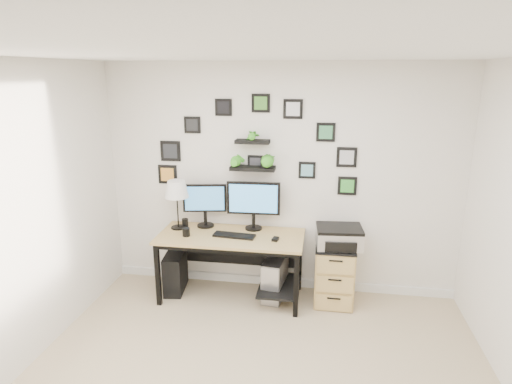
% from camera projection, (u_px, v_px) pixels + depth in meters
% --- Properties ---
extents(room, '(4.00, 4.00, 4.00)m').
position_uv_depth(room, '(278.00, 281.00, 5.15)').
color(room, '#C6B18D').
rests_on(room, ground).
extents(desk, '(1.60, 0.70, 0.75)m').
position_uv_depth(desk, '(235.00, 245.00, 4.76)').
color(desk, tan).
rests_on(desk, ground).
extents(monitor_left, '(0.49, 0.23, 0.51)m').
position_uv_depth(monitor_left, '(205.00, 202.00, 4.89)').
color(monitor_left, black).
rests_on(monitor_left, desk).
extents(monitor_right, '(0.60, 0.20, 0.56)m').
position_uv_depth(monitor_right, '(253.00, 202.00, 4.79)').
color(monitor_right, black).
rests_on(monitor_right, desk).
extents(keyboard, '(0.47, 0.19, 0.02)m').
position_uv_depth(keyboard, '(234.00, 235.00, 4.66)').
color(keyboard, black).
rests_on(keyboard, desk).
extents(mouse, '(0.08, 0.10, 0.03)m').
position_uv_depth(mouse, '(275.00, 239.00, 4.55)').
color(mouse, black).
rests_on(mouse, desk).
extents(table_lamp, '(0.28, 0.28, 0.56)m').
position_uv_depth(table_lamp, '(177.00, 190.00, 4.80)').
color(table_lamp, black).
rests_on(table_lamp, desk).
extents(mug, '(0.08, 0.08, 0.09)m').
position_uv_depth(mug, '(186.00, 232.00, 4.67)').
color(mug, black).
rests_on(mug, desk).
extents(pen_cup, '(0.07, 0.07, 0.09)m').
position_uv_depth(pen_cup, '(185.00, 223.00, 4.96)').
color(pen_cup, black).
rests_on(pen_cup, desk).
extents(pc_tower_black, '(0.26, 0.48, 0.46)m').
position_uv_depth(pc_tower_black, '(175.00, 272.00, 5.00)').
color(pc_tower_black, black).
rests_on(pc_tower_black, ground).
extents(pc_tower_grey, '(0.27, 0.50, 0.47)m').
position_uv_depth(pc_tower_grey, '(275.00, 278.00, 4.83)').
color(pc_tower_grey, gray).
rests_on(pc_tower_grey, ground).
extents(file_cabinet, '(0.43, 0.53, 0.67)m').
position_uv_depth(file_cabinet, '(334.00, 273.00, 4.73)').
color(file_cabinet, tan).
rests_on(file_cabinet, ground).
extents(printer, '(0.51, 0.42, 0.22)m').
position_uv_depth(printer, '(339.00, 237.00, 4.58)').
color(printer, silver).
rests_on(printer, file_cabinet).
extents(wall_decor, '(2.29, 0.18, 1.09)m').
position_uv_depth(wall_decor, '(255.00, 149.00, 4.71)').
color(wall_decor, black).
rests_on(wall_decor, ground).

